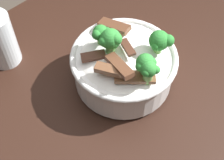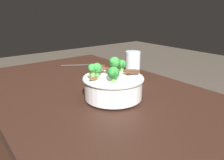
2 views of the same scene
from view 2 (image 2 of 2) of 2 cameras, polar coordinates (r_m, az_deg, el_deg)
The scene contains 4 objects.
dining_table at distance 0.91m, azimuth -1.68°, elevation -11.88°, with size 1.40×0.76×0.81m.
rice_bowl at distance 0.80m, azimuth 0.26°, elevation -0.89°, with size 0.23×0.23×0.16m.
drinking_glass at distance 1.06m, azimuth 5.41°, elevation 3.49°, with size 0.07×0.07×0.13m.
chopsticks_pair at distance 1.31m, azimuth -8.62°, elevation 3.84°, with size 0.13×0.19×0.01m.
Camera 2 is at (-0.64, 0.46, 1.14)m, focal length 34.98 mm.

